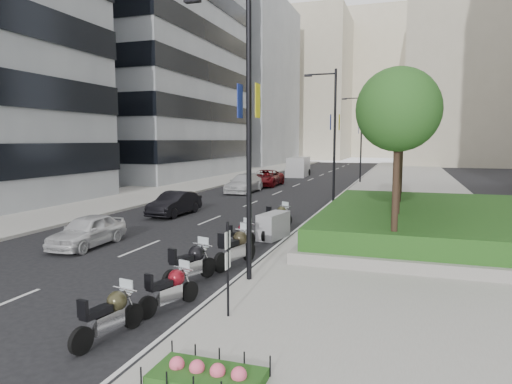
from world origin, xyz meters
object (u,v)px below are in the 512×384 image
at_px(lamp_post_1, 332,131).
at_px(car_a, 87,231).
at_px(car_b, 175,204).
at_px(motorcycle_5, 273,226).
at_px(motorcycle_4, 240,237).
at_px(motorcycle_6, 278,217).
at_px(car_c, 244,183).
at_px(lamp_post_2, 360,134).
at_px(lamp_post_0, 244,119).
at_px(parking_sign, 228,264).
at_px(motorcycle_2, 191,264).
at_px(motorcycle_1, 170,289).
at_px(motorcycle_3, 236,248).
at_px(car_d, 266,178).
at_px(delivery_van, 298,167).
at_px(motorcycle_0, 110,315).

height_order(lamp_post_1, car_a, lamp_post_1).
bearing_deg(lamp_post_1, car_b, -143.83).
bearing_deg(motorcycle_5, lamp_post_1, 5.13).
height_order(motorcycle_4, motorcycle_6, motorcycle_6).
distance_m(motorcycle_4, car_c, 20.71).
relative_size(lamp_post_2, car_a, 2.30).
xyz_separation_m(lamp_post_0, lamp_post_2, (0.00, 35.00, 0.00)).
relative_size(motorcycle_4, motorcycle_5, 1.03).
bearing_deg(parking_sign, motorcycle_2, 132.17).
height_order(motorcycle_1, car_a, car_a).
xyz_separation_m(motorcycle_3, car_d, (-7.39, 27.57, 0.13)).
relative_size(motorcycle_6, delivery_van, 0.37).
distance_m(motorcycle_5, car_c, 18.58).
bearing_deg(motorcycle_1, car_b, 46.15).
xyz_separation_m(motorcycle_1, car_b, (-7.23, 13.61, 0.15)).
bearing_deg(motorcycle_3, motorcycle_5, 13.61).
bearing_deg(car_b, lamp_post_1, 38.44).
height_order(car_b, car_d, car_d).
bearing_deg(car_b, lamp_post_2, 73.19).
bearing_deg(motorcycle_5, car_a, 129.45).
xyz_separation_m(car_c, delivery_van, (0.46, 18.42, 0.32)).
relative_size(motorcycle_0, motorcycle_3, 0.87).
xyz_separation_m(motorcycle_0, motorcycle_5, (0.53, 11.26, 0.02)).
xyz_separation_m(lamp_post_0, car_c, (-8.47, 23.49, -4.29)).
bearing_deg(lamp_post_1, delivery_van, 107.81).
bearing_deg(motorcycle_1, motorcycle_3, 16.11).
xyz_separation_m(motorcycle_4, motorcycle_5, (0.66, 2.55, 0.02)).
bearing_deg(parking_sign, car_b, 122.85).
bearing_deg(lamp_post_1, motorcycle_5, -95.12).
height_order(lamp_post_1, motorcycle_4, lamp_post_1).
relative_size(parking_sign, motorcycle_2, 1.10).
distance_m(parking_sign, car_d, 33.53).
distance_m(motorcycle_1, car_a, 8.64).
bearing_deg(motorcycle_5, lamp_post_0, -161.52).
distance_m(lamp_post_1, motorcycle_1, 20.24).
distance_m(motorcycle_2, car_c, 25.02).
relative_size(lamp_post_0, motorcycle_6, 4.28).
xyz_separation_m(motorcycle_0, motorcycle_3, (0.53, 6.50, 0.09)).
bearing_deg(car_c, car_b, -89.75).
height_order(car_b, car_c, car_c).
bearing_deg(motorcycle_4, car_a, 116.66).
bearing_deg(parking_sign, lamp_post_2, 90.99).
bearing_deg(lamp_post_1, car_a, -118.80).
xyz_separation_m(motorcycle_0, delivery_van, (-6.53, 46.67, 0.53)).
bearing_deg(delivery_van, motorcycle_0, -86.12).
xyz_separation_m(motorcycle_1, motorcycle_4, (-0.50, 6.65, 0.02)).
xyz_separation_m(motorcycle_5, car_c, (-7.53, 16.99, 0.18)).
relative_size(motorcycle_2, motorcycle_6, 1.08).
bearing_deg(delivery_van, motorcycle_3, -84.11).
bearing_deg(lamp_post_0, lamp_post_1, 90.00).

